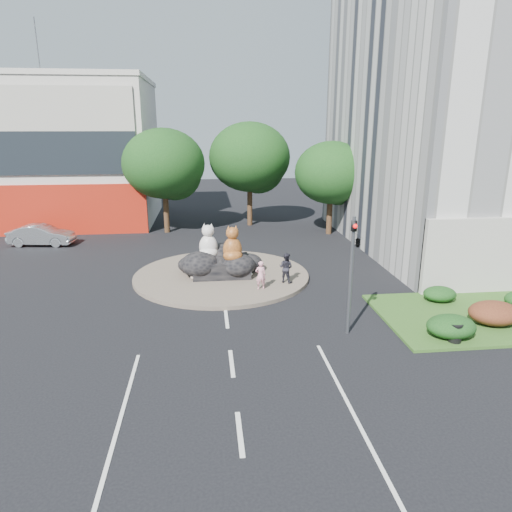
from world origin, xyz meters
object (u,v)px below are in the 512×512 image
at_px(cat_white, 208,241).
at_px(pedestrian_pink, 261,275).
at_px(kitten_calico, 195,272).
at_px(pedestrian_dark, 286,268).
at_px(cat_tabby, 232,243).
at_px(parked_car, 41,235).
at_px(litter_bin, 455,333).
at_px(kitten_white, 249,270).

distance_m(cat_white, pedestrian_pink, 4.17).
height_order(cat_white, kitten_calico, cat_white).
height_order(kitten_calico, pedestrian_dark, pedestrian_dark).
distance_m(cat_tabby, parked_car, 16.30).
relative_size(pedestrian_dark, litter_bin, 2.13).
bearing_deg(litter_bin, kitten_calico, 140.77).
bearing_deg(cat_white, kitten_calico, -118.60).
bearing_deg(cat_white, pedestrian_dark, -19.68).
height_order(pedestrian_dark, litter_bin, pedestrian_dark).
relative_size(pedestrian_pink, parked_car, 0.33).
bearing_deg(kitten_white, pedestrian_pink, -87.62).
bearing_deg(kitten_calico, pedestrian_pink, -0.01).
distance_m(kitten_calico, parked_car, 14.78).
xyz_separation_m(cat_tabby, pedestrian_pink, (1.31, -2.26, -1.16)).
xyz_separation_m(kitten_white, litter_bin, (7.42, -8.87, -0.07)).
height_order(cat_white, pedestrian_pink, cat_white).
relative_size(cat_tabby, pedestrian_dark, 1.24).
bearing_deg(kitten_calico, litter_bin, -10.67).
bearing_deg(parked_car, pedestrian_dark, -116.42).
distance_m(cat_tabby, kitten_white, 1.79).
height_order(kitten_calico, pedestrian_pink, pedestrian_pink).
bearing_deg(parked_car, pedestrian_pink, -121.36).
bearing_deg(pedestrian_dark, cat_tabby, 9.57).
distance_m(kitten_white, litter_bin, 11.56).
xyz_separation_m(cat_tabby, parked_car, (-13.36, 9.23, -1.37)).
relative_size(cat_tabby, parked_car, 0.45).
distance_m(cat_white, cat_tabby, 1.53).
distance_m(pedestrian_pink, litter_bin, 9.68).
height_order(pedestrian_pink, parked_car, pedestrian_pink).
bearing_deg(litter_bin, cat_white, 134.96).
bearing_deg(pedestrian_dark, kitten_white, 1.06).
bearing_deg(pedestrian_dark, pedestrian_pink, 67.09).
xyz_separation_m(cat_tabby, pedestrian_dark, (2.80, -1.32, -1.10)).
bearing_deg(cat_tabby, pedestrian_dark, -32.33).
relative_size(kitten_white, pedestrian_pink, 0.50).
distance_m(kitten_white, pedestrian_dark, 2.33).
bearing_deg(kitten_white, kitten_calico, 178.09).
height_order(cat_tabby, kitten_white, cat_tabby).
height_order(pedestrian_pink, pedestrian_dark, pedestrian_dark).
xyz_separation_m(cat_tabby, kitten_calico, (-2.14, -0.38, -1.47)).
bearing_deg(pedestrian_pink, litter_bin, 132.90).
relative_size(cat_white, cat_tabby, 1.00).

